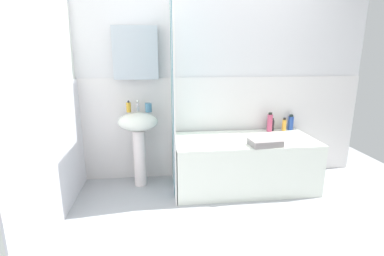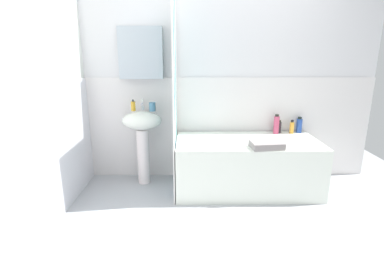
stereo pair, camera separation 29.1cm
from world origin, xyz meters
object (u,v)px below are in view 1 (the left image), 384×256
Objects in this scene: toothbrush_cup at (148,108)px; shampoo_bottle at (284,125)px; towel_folded at (265,142)px; bathtub at (243,163)px; sink at (139,133)px; body_wash_bottle at (291,123)px; soap_dispenser at (129,107)px; lotion_bottle at (272,125)px; conditioner_bottle at (270,122)px.

toothbrush_cup is 0.63× the size of shampoo_bottle.
bathtub is at bearing 118.07° from towel_folded.
sink is 0.55× the size of bathtub.
sink is at bearing -160.39° from toothbrush_cup.
toothbrush_cup is 0.53× the size of body_wash_bottle.
towel_folded is at bearing -19.18° from soap_dispenser.
towel_folded is at bearing -18.34° from sink.
towel_folded is at bearing -21.82° from toothbrush_cup.
soap_dispenser is 0.22m from toothbrush_cup.
toothbrush_cup is at bearing 19.61° from sink.
lotion_bottle is (1.68, 0.08, -0.27)m from soap_dispenser.
toothbrush_cup reaches higher than body_wash_bottle.
conditioner_bottle is (1.42, 0.05, -0.22)m from toothbrush_cup.
toothbrush_cup is (0.12, 0.04, 0.27)m from sink.
toothbrush_cup is 1.22m from bathtub.
body_wash_bottle is 0.78m from towel_folded.
body_wash_bottle reaches higher than lotion_bottle.
toothbrush_cup is (0.22, -0.01, -0.01)m from soap_dispenser.
sink is at bearing -176.43° from conditioner_bottle.
toothbrush_cup is at bearing -176.36° from lotion_bottle.
soap_dispenser reaches higher than bathtub.
bathtub is 4.93× the size of towel_folded.
sink is 1.59m from lotion_bottle.
soap_dispenser is 1.70m from lotion_bottle.
conditioner_bottle reaches higher than towel_folded.
conditioner_bottle is at bearing 2.18° from toothbrush_cup.
shampoo_bottle is 0.69× the size of conditioner_bottle.
conditioner_bottle reaches higher than shampoo_bottle.
soap_dispenser is at bearing -177.52° from body_wash_bottle.
lotion_bottle is (1.47, 0.09, -0.26)m from toothbrush_cup.
towel_folded is (-0.24, -0.53, -0.08)m from conditioner_bottle.
sink is 0.30m from toothbrush_cup.
towel_folded is at bearing -132.87° from body_wash_bottle.
soap_dispenser is 0.82× the size of shampoo_bottle.
conditioner_bottle is at bearing 3.57° from sink.
toothbrush_cup reaches higher than bathtub.
soap_dispenser is at bearing -178.39° from shampoo_bottle.
lotion_bottle is at bearing 168.42° from shampoo_bottle.
sink reaches higher than lotion_bottle.
shampoo_bottle is at bearing 1.61° from soap_dispenser.
soap_dispenser is at bearing 176.52° from toothbrush_cup.
soap_dispenser reaches higher than sink.
body_wash_bottle reaches higher than shampoo_bottle.
bathtub is at bearing -153.89° from shampoo_bottle.
shampoo_bottle is (1.72, 0.11, 0.02)m from sink.
body_wash_bottle is at bearing 47.13° from towel_folded.
body_wash_bottle is at bearing 3.23° from toothbrush_cup.
conditioner_bottle is (1.54, 0.10, 0.05)m from sink.
shampoo_bottle is 0.19m from conditioner_bottle.
lotion_bottle reaches higher than bathtub.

